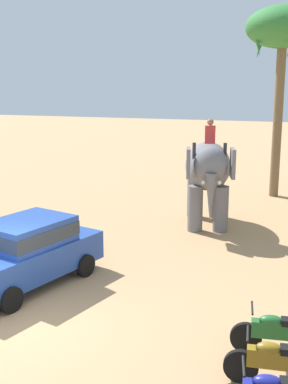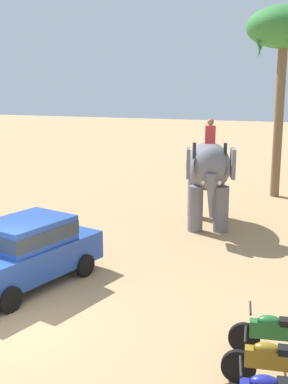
% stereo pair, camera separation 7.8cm
% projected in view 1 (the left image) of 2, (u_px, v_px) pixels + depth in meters
% --- Properties ---
extents(ground_plane, '(120.00, 120.00, 0.00)m').
position_uv_depth(ground_plane, '(15.00, 322.00, 10.51)').
color(ground_plane, tan).
extents(car_sedan_foreground, '(2.63, 4.39, 1.70)m').
position_uv_depth(car_sedan_foreground, '(27.00, 250.00, 12.32)').
color(car_sedan_foreground, '#23479E').
rests_on(car_sedan_foreground, ground).
extents(elephant_with_mahout, '(2.47, 4.02, 3.88)m').
position_uv_depth(elephant_with_mahout, '(208.00, 171.00, 17.28)').
color(elephant_with_mahout, slate).
rests_on(elephant_with_mahout, ground).
extents(motorcycle_fourth_in_row, '(1.80, 0.55, 0.94)m').
position_uv_depth(motorcycle_fourth_in_row, '(277.00, 362.00, 8.19)').
color(motorcycle_fourth_in_row, black).
rests_on(motorcycle_fourth_in_row, ground).
extents(motorcycle_far_in_row, '(1.79, 0.55, 0.94)m').
position_uv_depth(motorcycle_far_in_row, '(279.00, 333.00, 9.15)').
color(motorcycle_far_in_row, black).
rests_on(motorcycle_far_in_row, ground).
extents(palm_tree_left_of_road, '(3.20, 3.20, 8.29)m').
position_uv_depth(palm_tree_left_of_road, '(283.00, 33.00, 20.84)').
color(palm_tree_left_of_road, brown).
rests_on(palm_tree_left_of_road, ground).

